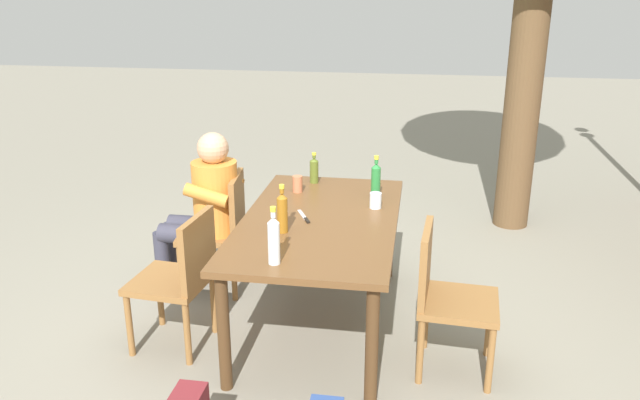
% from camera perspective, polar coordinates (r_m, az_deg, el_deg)
% --- Properties ---
extents(ground_plane, '(24.00, 24.00, 0.00)m').
position_cam_1_polar(ground_plane, '(4.32, 0.00, -10.96)').
color(ground_plane, gray).
extents(dining_table, '(1.74, 0.97, 0.75)m').
position_cam_1_polar(dining_table, '(4.03, 0.00, -2.75)').
color(dining_table, brown).
rests_on(dining_table, ground_plane).
extents(chair_near_left, '(0.49, 0.49, 0.87)m').
position_cam_1_polar(chair_near_left, '(4.63, -8.82, -2.33)').
color(chair_near_left, olive).
rests_on(chair_near_left, ground_plane).
extents(chair_near_right, '(0.48, 0.48, 0.87)m').
position_cam_1_polar(chair_near_right, '(3.94, -12.33, -6.51)').
color(chair_near_right, olive).
rests_on(chair_near_right, ground_plane).
extents(chair_far_right, '(0.47, 0.47, 0.87)m').
position_cam_1_polar(chair_far_right, '(3.71, 11.17, -8.14)').
color(chair_far_right, olive).
rests_on(chair_far_right, ground_plane).
extents(person_in_white_shirt, '(0.47, 0.61, 1.18)m').
position_cam_1_polar(person_in_white_shirt, '(4.60, -10.25, -0.35)').
color(person_in_white_shirt, orange).
rests_on(person_in_white_shirt, ground_plane).
extents(bottle_green, '(0.06, 0.06, 0.30)m').
position_cam_1_polar(bottle_green, '(4.33, 5.03, 1.79)').
color(bottle_green, '#287A38').
rests_on(bottle_green, dining_table).
extents(bottle_clear, '(0.06, 0.06, 0.32)m').
position_cam_1_polar(bottle_clear, '(3.33, -4.17, -3.55)').
color(bottle_clear, white).
rests_on(bottle_clear, dining_table).
extents(bottle_amber, '(0.06, 0.06, 0.30)m').
position_cam_1_polar(bottle_amber, '(3.74, -3.41, -1.07)').
color(bottle_amber, '#996019').
rests_on(bottle_amber, dining_table).
extents(bottle_olive, '(0.06, 0.06, 0.23)m').
position_cam_1_polar(bottle_olive, '(4.67, -0.53, 2.74)').
color(bottle_olive, '#566623').
rests_on(bottle_olive, dining_table).
extents(cup_glass, '(0.08, 0.08, 0.10)m').
position_cam_1_polar(cup_glass, '(4.17, 5.01, -0.04)').
color(cup_glass, silver).
rests_on(cup_glass, dining_table).
extents(cup_terracotta, '(0.07, 0.07, 0.12)m').
position_cam_1_polar(cup_terracotta, '(4.47, -2.03, 1.45)').
color(cup_terracotta, '#BC6B47').
rests_on(cup_terracotta, dining_table).
extents(table_knife, '(0.23, 0.12, 0.01)m').
position_cam_1_polar(table_knife, '(4.00, -1.40, -1.56)').
color(table_knife, silver).
rests_on(table_knife, dining_table).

